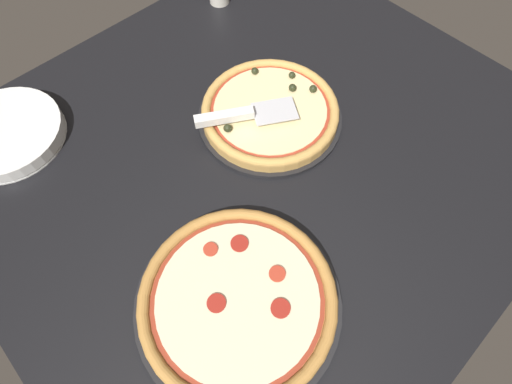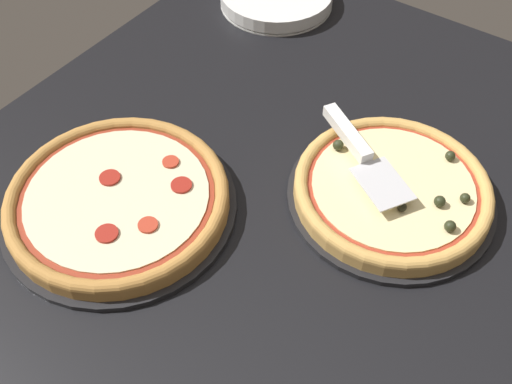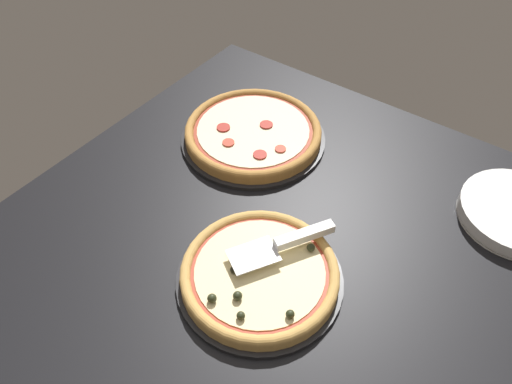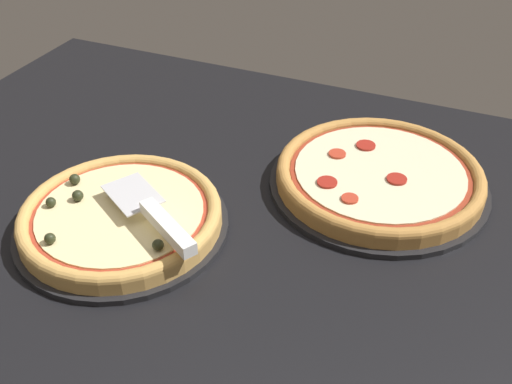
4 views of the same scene
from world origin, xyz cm
name	(u,v)px [view 4 (image 4 of 4)]	position (x,y,z in cm)	size (l,w,h in cm)	color
ground_plane	(174,233)	(0.00, 0.00, -1.80)	(124.93, 114.32, 3.60)	black
pizza_pan_front	(123,226)	(-6.86, -3.93, 0.50)	(33.61, 33.61, 1.00)	black
pizza_front	(121,215)	(-6.87, -3.94, 2.67)	(31.60, 31.60, 4.33)	tan
pizza_pan_back	(378,185)	(27.65, 22.91, 0.50)	(37.55, 37.55, 1.00)	black
pizza_back	(379,174)	(27.64, 22.91, 2.68)	(35.30, 35.30, 3.27)	#B77F3D
serving_spatula	(160,220)	(1.83, -6.13, 6.15)	(21.53, 15.37, 2.00)	silver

